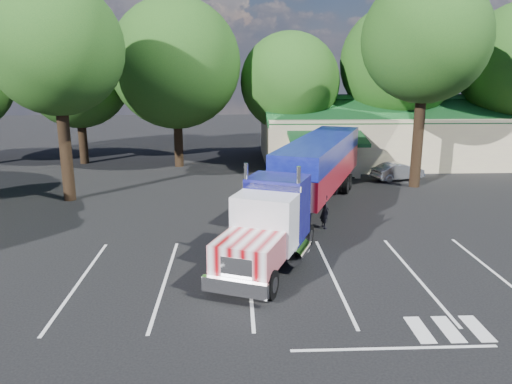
{
  "coord_description": "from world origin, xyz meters",
  "views": [
    {
      "loc": [
        -0.52,
        -23.57,
        7.87
      ],
      "look_at": [
        0.48,
        -0.45,
        2.0
      ],
      "focal_mm": 35.0,
      "sensor_mm": 36.0,
      "label": 1
    }
  ],
  "objects_px": {
    "woman": "(325,211)",
    "silver_sedan": "(398,171)",
    "bicycle": "(330,185)",
    "semi_truck": "(309,175)"
  },
  "relations": [
    {
      "from": "woman",
      "to": "silver_sedan",
      "type": "bearing_deg",
      "value": -46.12
    },
    {
      "from": "bicycle",
      "to": "silver_sedan",
      "type": "xyz_separation_m",
      "value": [
        5.51,
        3.44,
        0.12
      ]
    },
    {
      "from": "semi_truck",
      "to": "silver_sedan",
      "type": "xyz_separation_m",
      "value": [
        7.63,
        8.72,
        -1.69
      ]
    },
    {
      "from": "woman",
      "to": "bicycle",
      "type": "bearing_deg",
      "value": -24.75
    },
    {
      "from": "bicycle",
      "to": "silver_sedan",
      "type": "distance_m",
      "value": 6.5
    },
    {
      "from": "bicycle",
      "to": "silver_sedan",
      "type": "bearing_deg",
      "value": 12.31
    },
    {
      "from": "semi_truck",
      "to": "woman",
      "type": "bearing_deg",
      "value": -51.74
    },
    {
      "from": "woman",
      "to": "silver_sedan",
      "type": "height_order",
      "value": "woman"
    },
    {
      "from": "woman",
      "to": "bicycle",
      "type": "relative_size",
      "value": 0.9
    },
    {
      "from": "bicycle",
      "to": "woman",
      "type": "bearing_deg",
      "value": -122.38
    }
  ]
}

